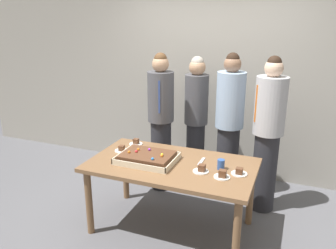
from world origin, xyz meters
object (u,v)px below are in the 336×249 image
(person_striped_tie_right, at_px, (268,134))
(person_serving_front, at_px, (161,120))
(sheet_cake, at_px, (147,157))
(plated_slice_near_right, at_px, (136,143))
(plated_slice_center_front, at_px, (122,149))
(party_table, at_px, (172,171))
(person_green_shirt_behind, at_px, (229,125))
(plated_slice_far_right, at_px, (222,175))
(drink_cup_nearest, at_px, (221,164))
(person_far_right_suit, at_px, (196,118))
(plated_slice_near_left, at_px, (239,172))
(cake_server_utensil, at_px, (201,162))
(plated_slice_far_left, at_px, (201,169))

(person_striped_tie_right, bearing_deg, person_serving_front, -38.30)
(sheet_cake, distance_m, plated_slice_near_right, 0.50)
(plated_slice_center_front, bearing_deg, party_table, -8.72)
(person_green_shirt_behind, distance_m, person_striped_tie_right, 0.48)
(sheet_cake, height_order, person_striped_tie_right, person_striped_tie_right)
(party_table, relative_size, plated_slice_center_front, 11.01)
(plated_slice_far_right, relative_size, person_serving_front, 0.09)
(sheet_cake, xyz_separation_m, plated_slice_far_right, (0.79, -0.09, -0.01))
(drink_cup_nearest, bearing_deg, person_far_right_suit, 118.15)
(sheet_cake, bearing_deg, plated_slice_near_right, 130.09)
(plated_slice_far_right, bearing_deg, plated_slice_near_left, 42.82)
(cake_server_utensil, bearing_deg, person_serving_front, 137.56)
(plated_slice_near_left, xyz_separation_m, plated_slice_far_right, (-0.13, -0.12, 0.00))
(plated_slice_near_left, distance_m, plated_slice_far_left, 0.35)
(plated_slice_near_right, bearing_deg, person_serving_front, 75.81)
(plated_slice_far_right, relative_size, cake_server_utensil, 0.75)
(cake_server_utensil, bearing_deg, sheet_cake, -160.24)
(person_striped_tie_right, bearing_deg, plated_slice_far_right, 35.17)
(plated_slice_near_left, height_order, person_striped_tie_right, person_striped_tie_right)
(party_table, xyz_separation_m, plated_slice_near_left, (0.67, -0.01, 0.11))
(plated_slice_far_right, bearing_deg, plated_slice_center_front, 169.05)
(drink_cup_nearest, bearing_deg, plated_slice_far_left, -141.90)
(plated_slice_center_front, bearing_deg, cake_server_utensil, 3.01)
(sheet_cake, height_order, plated_slice_far_left, sheet_cake)
(party_table, height_order, cake_server_utensil, cake_server_utensil)
(sheet_cake, distance_m, plated_slice_near_left, 0.92)
(person_serving_front, xyz_separation_m, person_green_shirt_behind, (0.83, 0.11, 0.01))
(plated_slice_far_left, height_order, person_far_right_suit, person_far_right_suit)
(plated_slice_near_left, height_order, person_far_right_suit, person_far_right_suit)
(plated_slice_near_right, height_order, person_far_right_suit, person_far_right_suit)
(person_serving_front, height_order, person_green_shirt_behind, person_green_shirt_behind)
(plated_slice_near_left, bearing_deg, person_far_right_suit, 123.83)
(plated_slice_near_left, height_order, plated_slice_near_right, plated_slice_near_left)
(person_striped_tie_right, bearing_deg, drink_cup_nearest, 27.66)
(plated_slice_center_front, bearing_deg, plated_slice_near_right, 78.65)
(plated_slice_near_left, height_order, cake_server_utensil, plated_slice_near_left)
(sheet_cake, relative_size, person_serving_front, 0.33)
(cake_server_utensil, xyz_separation_m, person_green_shirt_behind, (0.11, 0.77, 0.17))
(sheet_cake, bearing_deg, plated_slice_center_front, 159.54)
(plated_slice_near_left, height_order, person_green_shirt_behind, person_green_shirt_behind)
(plated_slice_near_left, distance_m, person_serving_front, 1.39)
(plated_slice_center_front, relative_size, person_green_shirt_behind, 0.09)
(party_table, height_order, sheet_cake, sheet_cake)
(sheet_cake, xyz_separation_m, plated_slice_near_right, (-0.32, 0.38, -0.02))
(person_serving_front, bearing_deg, person_green_shirt_behind, 83.87)
(plated_slice_far_left, bearing_deg, drink_cup_nearest, 38.10)
(cake_server_utensil, bearing_deg, party_table, -152.03)
(plated_slice_center_front, relative_size, person_striped_tie_right, 0.09)
(party_table, height_order, person_green_shirt_behind, person_green_shirt_behind)
(plated_slice_far_left, distance_m, person_striped_tie_right, 1.00)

